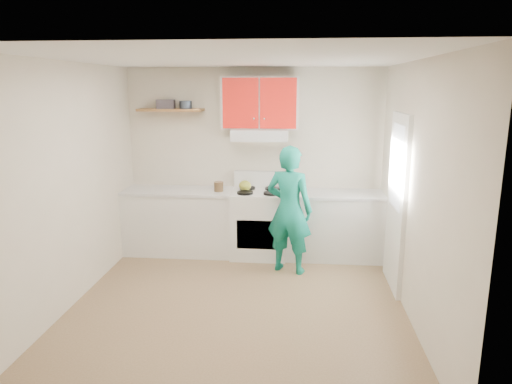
# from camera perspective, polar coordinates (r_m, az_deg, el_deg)

# --- Properties ---
(floor) EXTENTS (3.80, 3.80, 0.00)m
(floor) POSITION_cam_1_polar(r_m,az_deg,el_deg) (5.22, -2.26, -13.73)
(floor) COLOR brown
(floor) RESTS_ON ground
(ceiling) EXTENTS (3.60, 3.80, 0.04)m
(ceiling) POSITION_cam_1_polar(r_m,az_deg,el_deg) (4.68, -2.55, 16.07)
(ceiling) COLOR white
(ceiling) RESTS_ON floor
(back_wall) EXTENTS (3.60, 0.04, 2.60)m
(back_wall) POSITION_cam_1_polar(r_m,az_deg,el_deg) (6.64, -0.22, 3.87)
(back_wall) COLOR beige
(back_wall) RESTS_ON floor
(front_wall) EXTENTS (3.60, 0.04, 2.60)m
(front_wall) POSITION_cam_1_polar(r_m,az_deg,el_deg) (2.99, -7.28, -7.58)
(front_wall) COLOR beige
(front_wall) RESTS_ON floor
(left_wall) EXTENTS (0.04, 3.80, 2.60)m
(left_wall) POSITION_cam_1_polar(r_m,az_deg,el_deg) (5.33, -21.96, 0.69)
(left_wall) COLOR beige
(left_wall) RESTS_ON floor
(right_wall) EXTENTS (0.04, 3.80, 2.60)m
(right_wall) POSITION_cam_1_polar(r_m,az_deg,el_deg) (4.89, 19.02, -0.11)
(right_wall) COLOR beige
(right_wall) RESTS_ON floor
(door) EXTENTS (0.05, 0.85, 2.05)m
(door) POSITION_cam_1_polar(r_m,az_deg,el_deg) (5.61, 16.93, -1.25)
(door) COLOR white
(door) RESTS_ON floor
(door_glass) EXTENTS (0.01, 0.55, 0.95)m
(door_glass) POSITION_cam_1_polar(r_m,az_deg,el_deg) (5.52, 16.94, 3.04)
(door_glass) COLOR white
(door_glass) RESTS_ON door
(counter_left) EXTENTS (1.52, 0.60, 0.90)m
(counter_left) POSITION_cam_1_polar(r_m,az_deg,el_deg) (6.72, -9.34, -3.63)
(counter_left) COLOR silver
(counter_left) RESTS_ON floor
(counter_right) EXTENTS (1.32, 0.60, 0.90)m
(counter_right) POSITION_cam_1_polar(r_m,az_deg,el_deg) (6.53, 9.57, -4.13)
(counter_right) COLOR silver
(counter_right) RESTS_ON floor
(stove) EXTENTS (0.76, 0.65, 0.92)m
(stove) POSITION_cam_1_polar(r_m,az_deg,el_deg) (6.50, 0.39, -3.92)
(stove) COLOR white
(stove) RESTS_ON floor
(range_hood) EXTENTS (0.76, 0.44, 0.15)m
(range_hood) POSITION_cam_1_polar(r_m,az_deg,el_deg) (6.36, 0.49, 7.07)
(range_hood) COLOR silver
(range_hood) RESTS_ON back_wall
(upper_cabinets) EXTENTS (1.02, 0.33, 0.70)m
(upper_cabinets) POSITION_cam_1_polar(r_m,az_deg,el_deg) (6.39, 0.54, 10.91)
(upper_cabinets) COLOR red
(upper_cabinets) RESTS_ON back_wall
(shelf) EXTENTS (0.90, 0.30, 0.04)m
(shelf) POSITION_cam_1_polar(r_m,az_deg,el_deg) (6.63, -10.45, 9.91)
(shelf) COLOR brown
(shelf) RESTS_ON back_wall
(books) EXTENTS (0.26, 0.20, 0.13)m
(books) POSITION_cam_1_polar(r_m,az_deg,el_deg) (6.62, -11.04, 10.58)
(books) COLOR #362F35
(books) RESTS_ON shelf
(tin) EXTENTS (0.22, 0.22, 0.11)m
(tin) POSITION_cam_1_polar(r_m,az_deg,el_deg) (6.57, -8.65, 10.57)
(tin) COLOR #333D4C
(tin) RESTS_ON shelf
(kettle) EXTENTS (0.23, 0.23, 0.15)m
(kettle) POSITION_cam_1_polar(r_m,az_deg,el_deg) (6.43, -1.36, 0.79)
(kettle) COLOR olive
(kettle) RESTS_ON stove
(crock) EXTENTS (0.16, 0.16, 0.16)m
(crock) POSITION_cam_1_polar(r_m,az_deg,el_deg) (6.41, -4.61, 0.57)
(crock) COLOR #48351F
(crock) RESTS_ON counter_left
(cutting_board) EXTENTS (0.31, 0.23, 0.02)m
(cutting_board) POSITION_cam_1_polar(r_m,az_deg,el_deg) (6.36, 6.13, -0.20)
(cutting_board) COLOR olive
(cutting_board) RESTS_ON counter_right
(silicone_mat) EXTENTS (0.35, 0.30, 0.01)m
(silicone_mat) POSITION_cam_1_polar(r_m,az_deg,el_deg) (6.37, 12.12, -0.44)
(silicone_mat) COLOR #B51217
(silicone_mat) RESTS_ON counter_right
(person) EXTENTS (0.69, 0.56, 1.64)m
(person) POSITION_cam_1_polar(r_m,az_deg,el_deg) (5.86, 4.12, -2.20)
(person) COLOR #0D7562
(person) RESTS_ON floor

